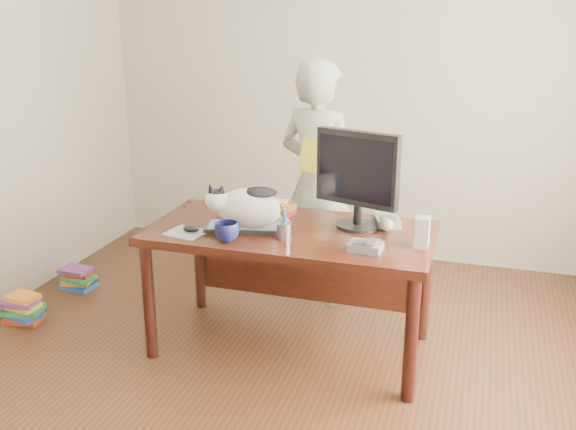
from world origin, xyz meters
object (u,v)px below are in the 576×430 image
(book_stack, at_px, (277,208))
(book_pile_a, at_px, (23,309))
(desk, at_px, (295,249))
(keyboard, at_px, (249,227))
(pen_cup, at_px, (284,229))
(monitor, at_px, (357,174))
(coffee_mug, at_px, (227,232))
(speaker, at_px, (422,232))
(book_pile_b, at_px, (78,278))
(phone, at_px, (366,246))
(person, at_px, (318,183))
(calculator, at_px, (387,221))
(baseball, at_px, (387,225))
(mouse, at_px, (191,228))
(cat, at_px, (246,206))

(book_stack, bearing_deg, book_pile_a, -153.31)
(desk, distance_m, keyboard, 0.31)
(pen_cup, bearing_deg, monitor, 40.54)
(desk, bearing_deg, coffee_mug, -127.15)
(coffee_mug, xyz_separation_m, speaker, (1.01, 0.22, 0.03))
(desk, bearing_deg, book_pile_b, 171.03)
(phone, xyz_separation_m, person, (-0.50, 0.93, 0.05))
(monitor, bearing_deg, phone, -51.98)
(coffee_mug, height_order, speaker, speaker)
(speaker, relative_size, book_pile_b, 0.64)
(calculator, xyz_separation_m, person, (-0.54, 0.50, 0.05))
(person, distance_m, book_pile_b, 1.89)
(speaker, bearing_deg, desk, 171.26)
(phone, relative_size, baseball, 2.47)
(monitor, height_order, pen_cup, monitor)
(monitor, height_order, person, person)
(phone, distance_m, book_stack, 0.78)
(coffee_mug, bearing_deg, speaker, 12.23)
(book_stack, height_order, book_pile_a, book_stack)
(pen_cup, relative_size, mouse, 1.95)
(coffee_mug, bearing_deg, book_stack, 78.61)
(book_stack, bearing_deg, phone, -24.70)
(speaker, bearing_deg, mouse, -171.05)
(keyboard, distance_m, speaker, 0.96)
(cat, relative_size, coffee_mug, 3.58)
(desk, height_order, keyboard, keyboard)
(monitor, distance_m, person, 0.75)
(coffee_mug, height_order, baseball, coffee_mug)
(desk, xyz_separation_m, speaker, (0.73, -0.14, 0.23))
(phone, xyz_separation_m, book_pile_b, (-2.19, 0.55, -0.70))
(cat, bearing_deg, baseball, 3.37)
(keyboard, height_order, coffee_mug, coffee_mug)
(speaker, xyz_separation_m, person, (-0.76, 0.79, -0.01))
(pen_cup, height_order, book_stack, pen_cup)
(calculator, bearing_deg, baseball, -102.10)
(cat, xyz_separation_m, book_pile_b, (-1.48, 0.43, -0.82))
(monitor, relative_size, book_stack, 2.44)
(phone, height_order, speaker, speaker)
(coffee_mug, xyz_separation_m, baseball, (0.80, 0.41, -0.02))
(desk, relative_size, phone, 8.93)
(cat, height_order, pen_cup, cat)
(speaker, xyz_separation_m, book_pile_b, (-2.46, 0.41, -0.76))
(keyboard, xyz_separation_m, book_pile_a, (-1.53, -0.12, -0.68))
(monitor, xyz_separation_m, baseball, (0.18, 0.00, -0.28))
(cat, xyz_separation_m, baseball, (0.76, 0.21, -0.10))
(coffee_mug, relative_size, book_stack, 0.58)
(calculator, bearing_deg, coffee_mug, -166.50)
(desk, relative_size, keyboard, 3.12)
(desk, height_order, pen_cup, pen_cup)
(phone, bearing_deg, speaker, 32.36)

